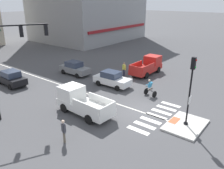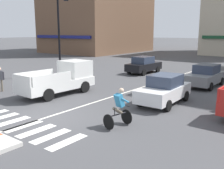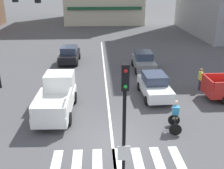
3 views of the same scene
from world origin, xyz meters
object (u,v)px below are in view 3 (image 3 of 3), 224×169
Objects in this scene: signal_pole at (124,124)px; cyclist at (175,115)px; pickup_truck_white_westbound_near at (57,96)px; pedestrian_waiting_far_side at (200,77)px; car_black_westbound_distant at (69,55)px; car_grey_eastbound_far at (144,61)px; traffic_light_mast at (4,21)px; car_white_eastbound_mid at (154,86)px.

signal_pole is 6.42m from cyclist.
pickup_truck_white_westbound_near is at bearing 113.13° from signal_pole.
car_black_westbound_distant is at bearing 142.46° from pedestrian_waiting_far_side.
car_grey_eastbound_far is at bearing 77.74° from signal_pole.
traffic_light_mast is 12.12m from car_grey_eastbound_far.
pedestrian_waiting_far_side is (13.77, -0.76, -4.09)m from traffic_light_mast.
traffic_light_mast is at bearing 148.51° from cyclist.
cyclist is at bearing 56.35° from signal_pole.
signal_pole reaches higher than car_black_westbound_distant.
pickup_truck_white_westbound_near reaches higher than cyclist.
car_grey_eastbound_far is 7.43m from car_black_westbound_distant.
traffic_light_mast reaches higher than pedestrian_waiting_far_side.
pickup_truck_white_westbound_near is at bearing -164.37° from car_white_eastbound_mid.
car_grey_eastbound_far is 2.45× the size of cyclist.
pickup_truck_white_westbound_near reaches higher than pedestrian_waiting_far_side.
traffic_light_mast is 11.16m from car_white_eastbound_mid.
cyclist reaches higher than pedestrian_waiting_far_side.
car_black_westbound_distant and car_white_eastbound_mid have the same top height.
car_grey_eastbound_far is (3.42, 15.72, -2.42)m from signal_pole.
car_grey_eastbound_far is 6.16m from pedestrian_waiting_far_side.
cyclist is (10.34, -6.33, -4.20)m from traffic_light_mast.
car_white_eastbound_mid is 3.74m from pedestrian_waiting_far_side.
car_black_westbound_distant is 1.00× the size of car_white_eastbound_mid.
signal_pole is 3.06× the size of cyclist.
cyclist is at bearing -121.64° from pedestrian_waiting_far_side.
pedestrian_waiting_far_side reaches higher than car_black_westbound_distant.
pedestrian_waiting_far_side is at bearing -3.16° from traffic_light_mast.
car_grey_eastbound_far is 2.46× the size of pedestrian_waiting_far_side.
car_grey_eastbound_far is 0.99× the size of car_black_westbound_distant.
traffic_light_mast is at bearing 136.35° from pickup_truck_white_westbound_near.
car_black_westbound_distant is at bearing 158.74° from car_grey_eastbound_far.
signal_pole is at bearing -108.15° from car_white_eastbound_mid.
traffic_light_mast reaches higher than car_grey_eastbound_far.
traffic_light_mast is at bearing 176.84° from pedestrian_waiting_far_side.
signal_pole is 1.24× the size of car_white_eastbound_mid.
cyclist reaches higher than car_grey_eastbound_far.
traffic_light_mast is at bearing 170.25° from car_white_eastbound_mid.
traffic_light_mast reaches higher than pickup_truck_white_westbound_near.
signal_pole is 18.90m from car_black_westbound_distant.
traffic_light_mast is 9.01m from car_black_westbound_distant.
car_black_westbound_distant is 2.50× the size of pedestrian_waiting_far_side.
car_grey_eastbound_far is 6.17m from car_white_eastbound_mid.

